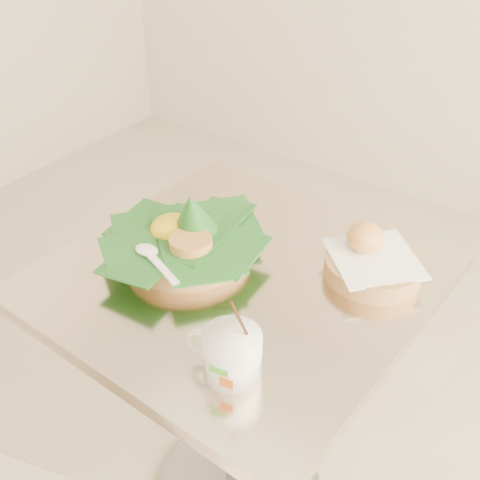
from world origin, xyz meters
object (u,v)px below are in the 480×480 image
Objects in this scene: coffee_mug at (231,353)px; cafe_table at (239,352)px; bread_basket at (372,261)px; rice_basket at (186,237)px.

cafe_table is at bearing 122.63° from coffee_mug.
coffee_mug reaches higher than bread_basket.
bread_basket is at bearing 79.35° from coffee_mug.
coffee_mug reaches higher than cafe_table.
coffee_mug is at bearing -38.41° from rice_basket.
rice_basket is 1.95× the size of coffee_mug.
cafe_table is 0.36m from bread_basket.
coffee_mug is (0.27, -0.21, 0.00)m from rice_basket.
coffee_mug is (0.14, -0.22, 0.26)m from cafe_table.
bread_basket is (0.34, 0.16, -0.01)m from rice_basket.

